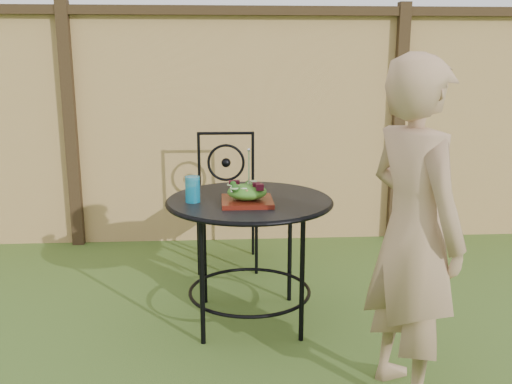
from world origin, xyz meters
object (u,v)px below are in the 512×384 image
patio_table (249,223)px  diner (414,233)px  patio_chair (227,196)px  salad_plate (247,201)px

patio_table → diner: bearing=-49.4°
patio_chair → diner: diner is taller
patio_table → diner: (0.66, -0.77, 0.17)m
patio_table → salad_plate: (-0.02, -0.10, 0.15)m
patio_table → patio_chair: 0.99m
diner → salad_plate: 0.95m
patio_table → diner: size_ratio=0.61×
salad_plate → patio_chair: bearing=95.0°
patio_table → salad_plate: salad_plate is taller
patio_chair → salad_plate: patio_chair is taller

